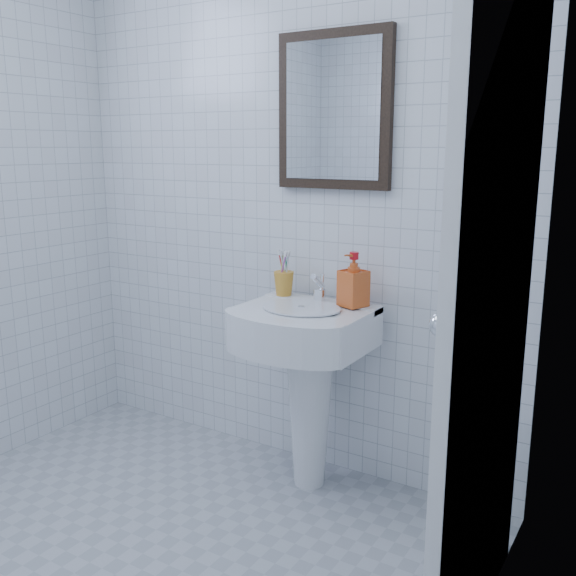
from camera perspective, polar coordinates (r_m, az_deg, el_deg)
The scene contains 10 objects.
wall_back at distance 2.81m, azimuth -0.47°, elevation 9.21°, with size 2.20×0.02×2.50m, color silver.
wall_right at distance 1.25m, azimuth 13.03°, elevation 4.83°, with size 0.02×2.40×2.50m, color silver.
washbasin at distance 2.64m, azimuth 1.74°, elevation -6.95°, with size 0.52×0.38×0.79m.
faucet at distance 2.63m, azimuth 2.80°, elevation -0.15°, with size 0.05×0.11×0.12m.
toothbrush_cup at distance 2.73m, azimuth -0.38°, elevation 0.41°, with size 0.09×0.09×0.10m, color gold, non-canonical shape.
soap_dispenser at distance 2.55m, azimuth 5.84°, elevation 0.73°, with size 0.10×0.10×0.21m, color #BB3512.
wall_mirror at distance 2.67m, azimuth 4.08°, elevation 15.46°, with size 0.50×0.04×0.62m.
bathroom_door at distance 1.82m, azimuth 17.70°, elevation -1.13°, with size 0.04×0.80×2.00m, color white.
towel_ring at distance 1.99m, azimuth 18.53°, elevation 1.39°, with size 0.18×0.18×0.01m, color white.
hand_towel at distance 2.03m, azimuth 17.63°, elevation -3.54°, with size 0.03×0.16×0.38m, color white.
Camera 1 is at (1.50, -1.17, 1.41)m, focal length 40.00 mm.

